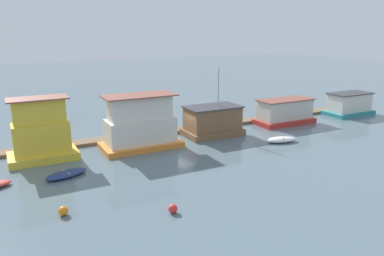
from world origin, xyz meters
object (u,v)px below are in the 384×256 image
houseboat_teal (349,104)px  dinghy_navy (66,174)px  houseboat_orange (140,125)px  dinghy_white (281,140)px  mooring_post_far_left (185,125)px  houseboat_brown (213,121)px  houseboat_yellow (41,134)px  buoy_red (173,209)px  houseboat_red (285,112)px  buoy_orange (63,211)px

houseboat_teal → dinghy_navy: bearing=-172.2°
houseboat_orange → dinghy_white: houseboat_orange is taller
mooring_post_far_left → houseboat_brown: bearing=-38.1°
houseboat_yellow → dinghy_navy: 5.40m
houseboat_brown → buoy_red: bearing=-128.5°
houseboat_red → buoy_orange: bearing=-157.3°
houseboat_teal → buoy_orange: 39.23m
houseboat_red → dinghy_navy: 26.25m
mooring_post_far_left → buoy_orange: mooring_post_far_left is taller
houseboat_red → buoy_orange: (-26.93, -11.29, -1.08)m
buoy_red → dinghy_white: bearing=28.1°
houseboat_brown → houseboat_red: houseboat_brown is taller
houseboat_brown → dinghy_white: 7.25m
houseboat_brown → houseboat_orange: bearing=-176.4°
houseboat_orange → mooring_post_far_left: bearing=21.9°
houseboat_yellow → houseboat_orange: (8.58, -0.64, -0.10)m
dinghy_navy → dinghy_white: 20.34m
dinghy_navy → dinghy_white: bearing=-1.9°
houseboat_teal → mooring_post_far_left: (-23.03, 1.61, -0.44)m
buoy_red → houseboat_yellow: bearing=112.7°
houseboat_yellow → mooring_post_far_left: (14.38, 1.70, -1.41)m
houseboat_teal → dinghy_white: (-16.04, -5.63, -1.06)m
dinghy_navy → buoy_orange: 6.34m
houseboat_yellow → houseboat_teal: 37.42m
houseboat_yellow → houseboat_red: houseboat_yellow is taller
houseboat_red → houseboat_teal: (10.65, -0.12, -0.04)m
mooring_post_far_left → dinghy_white: bearing=-46.0°
houseboat_orange → houseboat_red: 18.21m
houseboat_teal → buoy_red: (-31.62, -13.95, -1.05)m
dinghy_white → buoy_red: 17.66m
houseboat_orange → houseboat_yellow: bearing=175.8°
houseboat_red → buoy_red: houseboat_red is taller
houseboat_orange → buoy_red: 13.66m
houseboat_orange → dinghy_navy: houseboat_orange is taller
houseboat_yellow → buoy_orange: houseboat_yellow is taller
houseboat_red → dinghy_white: size_ratio=2.13×
houseboat_teal → houseboat_brown: bearing=-179.4°
buoy_orange → houseboat_teal: bearing=16.6°
houseboat_brown → dinghy_navy: size_ratio=2.00×
buoy_orange → dinghy_white: bearing=14.4°
houseboat_teal → buoy_red: bearing=-156.2°
houseboat_yellow → houseboat_teal: houseboat_yellow is taller
dinghy_white → buoy_red: (-15.58, -8.32, 0.01)m
houseboat_teal → dinghy_navy: (-36.37, -4.96, -1.11)m
dinghy_navy → buoy_orange: bearing=-101.0°
dinghy_navy → mooring_post_far_left: bearing=26.2°
houseboat_teal → mooring_post_far_left: 23.09m
houseboat_red → dinghy_white: houseboat_red is taller
houseboat_yellow → houseboat_brown: size_ratio=0.79×
houseboat_brown → mooring_post_far_left: 3.02m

